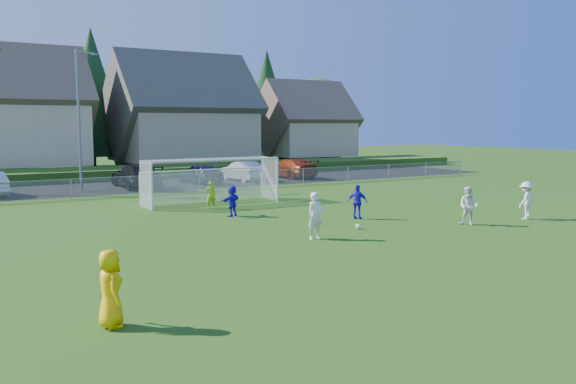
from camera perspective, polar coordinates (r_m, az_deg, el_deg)
name	(u,v)px	position (r m, az deg, el deg)	size (l,w,h in m)	color
ground	(418,258)	(20.26, 12.11, -6.08)	(160.00, 160.00, 0.00)	#193D0C
asphalt_lot	(142,186)	(44.12, -13.50, 0.59)	(60.00, 60.00, 0.00)	black
grass_embankment	(112,173)	(51.24, -16.18, 1.74)	(70.00, 6.00, 0.80)	#1E420F
soccer_ball	(358,226)	(25.37, 6.58, -3.22)	(0.22, 0.22, 0.22)	white
referee	(110,289)	(13.63, -16.31, -8.67)	(0.83, 0.54, 1.69)	#F9C004
player_white_a	(315,216)	(22.95, 2.57, -2.23)	(0.65, 0.43, 1.78)	white
player_white_b	(468,206)	(27.18, 16.53, -1.27)	(0.81, 0.63, 1.66)	white
player_white_c	(526,200)	(29.77, 21.38, -0.74)	(1.11, 0.64, 1.72)	white
player_blue_a	(358,202)	(27.98, 6.53, -0.92)	(0.92, 0.38, 1.57)	#1E14C3
player_blue_b	(232,201)	(28.72, -5.25, -0.83)	(1.36, 0.43, 1.46)	#1E14C3
goalkeeper	(211,195)	(31.37, -7.24, -0.28)	(0.52, 0.34, 1.42)	#9CD619
car_d	(136,176)	(42.67, -13.99, 1.49)	(2.31, 5.67, 1.65)	black
car_e	(200,174)	(44.79, -8.21, 1.72)	(1.73, 4.31, 1.47)	#131644
car_f	(243,171)	(46.52, -4.27, 1.94)	(1.56, 4.46, 1.47)	silver
car_g	(291,168)	(49.14, 0.27, 2.24)	(2.17, 5.34, 1.55)	maroon
soccer_goal	(210,174)	(33.35, -7.33, 1.69)	(7.42, 1.90, 2.50)	white
chainlink_fence	(170,183)	(38.91, -10.96, 0.81)	(52.06, 0.06, 1.20)	gray
streetlight	(80,116)	(41.26, -18.92, 6.76)	(1.38, 0.18, 9.00)	slate
houses_row	(108,91)	(58.88, -16.52, 9.05)	(53.90, 11.45, 13.27)	tan
tree_row	(81,98)	(64.70, -18.81, 8.34)	(65.98, 12.36, 13.80)	#382616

